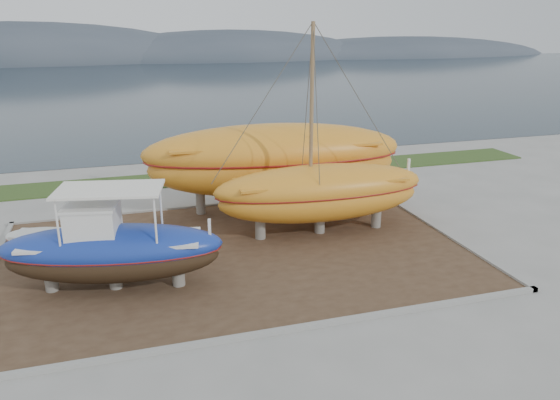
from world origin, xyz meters
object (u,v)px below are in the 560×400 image
object	(u,v)px
blue_caique	(112,240)
orange_bare_hull	(274,168)
orange_sailboat	(322,133)
white_dinghy	(53,243)

from	to	relation	value
blue_caique	orange_bare_hull	world-z (taller)	orange_bare_hull
orange_sailboat	orange_bare_hull	size ratio (longest dim) A/B	0.74
blue_caique	orange_bare_hull	size ratio (longest dim) A/B	0.60
blue_caique	white_dinghy	size ratio (longest dim) A/B	2.00
white_dinghy	orange_sailboat	world-z (taller)	orange_sailboat
blue_caique	white_dinghy	distance (m)	4.32
orange_sailboat	orange_bare_hull	bearing A→B (deg)	107.28
blue_caique	orange_sailboat	size ratio (longest dim) A/B	0.81
white_dinghy	orange_sailboat	size ratio (longest dim) A/B	0.40
white_dinghy	orange_sailboat	xyz separation A→B (m)	(10.91, -0.61, 3.84)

